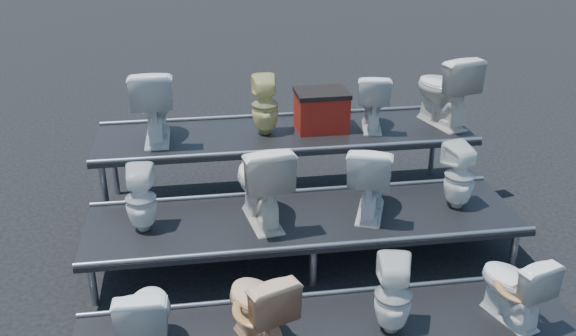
{
  "coord_description": "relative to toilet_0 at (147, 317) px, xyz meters",
  "views": [
    {
      "loc": [
        -1.0,
        -5.43,
        3.45
      ],
      "look_at": [
        -0.15,
        0.1,
        0.95
      ],
      "focal_mm": 40.0,
      "sensor_mm": 36.0,
      "label": 1
    }
  ],
  "objects": [
    {
      "name": "ground",
      "position": [
        1.46,
        1.3,
        -0.41
      ],
      "size": [
        80.0,
        80.0,
        0.0
      ],
      "primitive_type": "plane",
      "color": "black",
      "rests_on": "ground"
    },
    {
      "name": "tier_mid",
      "position": [
        1.46,
        1.3,
        -0.18
      ],
      "size": [
        4.2,
        1.2,
        0.46
      ],
      "primitive_type": "cube",
      "color": "black",
      "rests_on": "ground"
    },
    {
      "name": "tier_back",
      "position": [
        1.46,
        2.6,
        0.02
      ],
      "size": [
        4.2,
        1.2,
        0.86
      ],
      "primitive_type": "cube",
      "color": "black",
      "rests_on": "ground"
    },
    {
      "name": "toilet_0",
      "position": [
        0.0,
        0.0,
        0.0
      ],
      "size": [
        0.42,
        0.71,
        0.7
      ],
      "primitive_type": "imported",
      "rotation": [
        0.0,
        0.0,
        3.1
      ],
      "color": "white",
      "rests_on": "tier_front"
    },
    {
      "name": "toilet_1",
      "position": [
        0.86,
        0.0,
        0.01
      ],
      "size": [
        0.63,
        0.8,
        0.72
      ],
      "primitive_type": "imported",
      "rotation": [
        0.0,
        0.0,
        3.51
      ],
      "color": "tan",
      "rests_on": "tier_front"
    },
    {
      "name": "toilet_2",
      "position": [
        1.96,
        0.0,
        -0.01
      ],
      "size": [
        0.37,
        0.37,
        0.68
      ],
      "primitive_type": "imported",
      "rotation": [
        0.0,
        0.0,
        2.91
      ],
      "color": "white",
      "rests_on": "tier_front"
    },
    {
      "name": "toilet_3",
      "position": [
        2.99,
        0.0,
        -0.02
      ],
      "size": [
        0.54,
        0.73,
        0.66
      ],
      "primitive_type": "imported",
      "rotation": [
        0.0,
        0.0,
        3.44
      ],
      "color": "white",
      "rests_on": "tier_front"
    },
    {
      "name": "toilet_4",
      "position": [
        -0.08,
        1.3,
        0.37
      ],
      "size": [
        0.3,
        0.31,
        0.64
      ],
      "primitive_type": "imported",
      "rotation": [
        0.0,
        0.0,
        3.08
      ],
      "color": "white",
      "rests_on": "tier_mid"
    },
    {
      "name": "toilet_5",
      "position": [
        1.04,
        1.3,
        0.47
      ],
      "size": [
        0.59,
        0.88,
        0.84
      ],
      "primitive_type": "imported",
      "rotation": [
        0.0,
        0.0,
        3.29
      ],
      "color": "silver",
      "rests_on": "tier_mid"
    },
    {
      "name": "toilet_6",
      "position": [
        2.11,
        1.3,
        0.43
      ],
      "size": [
        0.66,
        0.84,
        0.76
      ],
      "primitive_type": "imported",
      "rotation": [
        0.0,
        0.0,
        2.78
      ],
      "color": "white",
      "rests_on": "tier_mid"
    },
    {
      "name": "toilet_7",
      "position": [
        3.01,
        1.3,
        0.38
      ],
      "size": [
        0.38,
        0.38,
        0.67
      ],
      "primitive_type": "imported",
      "rotation": [
        0.0,
        0.0,
        3.42
      ],
      "color": "white",
      "rests_on": "tier_mid"
    },
    {
      "name": "toilet_8",
      "position": [
        0.03,
        2.6,
        0.86
      ],
      "size": [
        0.46,
        0.8,
        0.82
      ],
      "primitive_type": "imported",
      "rotation": [
        0.0,
        0.0,
        3.14
      ],
      "color": "white",
      "rests_on": "tier_back"
    },
    {
      "name": "toilet_9",
      "position": [
        1.24,
        2.6,
        0.78
      ],
      "size": [
        0.3,
        0.31,
        0.67
      ],
      "primitive_type": "imported",
      "rotation": [
        0.0,
        0.0,
        3.14
      ],
      "color": "#D5CA7E",
      "rests_on": "tier_back"
    },
    {
      "name": "toilet_10",
      "position": [
        2.47,
        2.6,
        0.78
      ],
      "size": [
        0.5,
        0.71,
        0.66
      ],
      "primitive_type": "imported",
      "rotation": [
        0.0,
        0.0,
        2.93
      ],
      "color": "white",
      "rests_on": "tier_back"
    },
    {
      "name": "toilet_11",
      "position": [
        3.3,
        2.6,
        0.87
      ],
      "size": [
        0.66,
        0.92,
        0.84
      ],
      "primitive_type": "imported",
      "rotation": [
        0.0,
        0.0,
        3.4
      ],
      "color": "silver",
      "rests_on": "tier_back"
    },
    {
      "name": "red_crate",
      "position": [
        1.88,
        2.64,
        0.65
      ],
      "size": [
        0.57,
        0.46,
        0.41
      ],
      "primitive_type": "cube",
      "rotation": [
        0.0,
        0.0,
        0.01
      ],
      "color": "maroon",
      "rests_on": "tier_back"
    }
  ]
}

